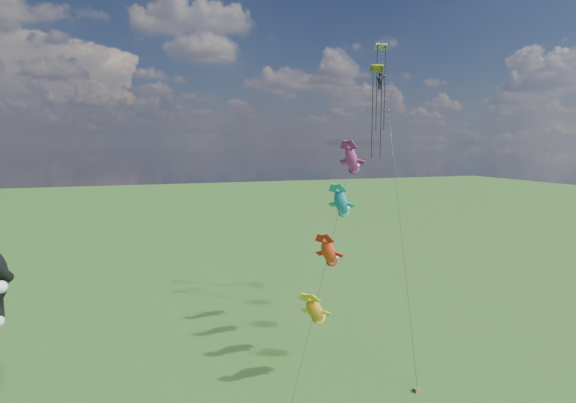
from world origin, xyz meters
name	(u,v)px	position (x,y,z in m)	size (l,w,h in m)	color
fish_windsock_rig	(335,227)	(16.93, 7.38, 8.67)	(10.40, 12.27, 15.44)	brown
parafoil_rig	(381,89)	(24.30, 14.55, 18.67)	(7.07, 16.48, 23.08)	brown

